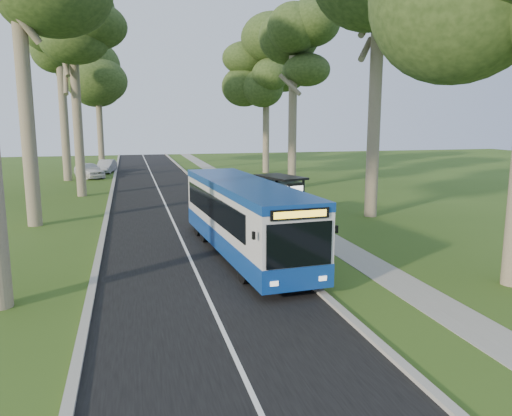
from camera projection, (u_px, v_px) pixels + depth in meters
The scene contains 17 objects.
ground at pixel (273, 251), 20.76m from camera, with size 120.00×120.00×0.00m, color #324E18.
road at pixel (169, 212), 29.44m from camera, with size 7.00×100.00×0.02m, color black.
kerb_east at pixel (227, 209), 30.28m from camera, with size 0.25×100.00×0.12m, color #9E9B93.
kerb_west at pixel (107, 214), 28.57m from camera, with size 0.25×100.00×0.12m, color #9E9B93.
centre_line at pixel (169, 212), 29.43m from camera, with size 0.12×100.00×0.01m, color white.
footpath at pixel (274, 207), 31.03m from camera, with size 1.50×100.00×0.02m, color gray.
bus at pixel (244, 218), 19.99m from camera, with size 3.15×11.37×2.97m.
bus_stop_sign at pixel (298, 216), 20.55m from camera, with size 0.14×0.33×2.36m.
bus_shelter at pixel (285, 191), 26.05m from camera, with size 2.38×3.23×2.48m.
litter_bin at pixel (267, 211), 27.00m from camera, with size 0.62×0.62×1.08m.
car_white at pixel (89, 170), 46.52m from camera, with size 1.73×4.29×1.46m, color white.
car_silver at pixel (106, 166), 51.09m from camera, with size 1.40×4.03×1.33m, color #AFB1B7.
tree_west_c at pixel (73, 47), 33.91m from camera, with size 5.20×5.20×13.89m.
tree_west_d at pixel (58, 28), 42.47m from camera, with size 5.20×5.20×17.71m.
tree_west_e at pixel (97, 70), 53.06m from camera, with size 5.20×5.20×14.21m.
tree_east_c at pixel (293, 53), 37.77m from camera, with size 5.20×5.20×13.95m.
tree_east_d at pixel (266, 63), 49.41m from camera, with size 5.20×5.20×14.69m.
Camera 1 is at (-5.69, -19.31, 5.43)m, focal length 35.00 mm.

